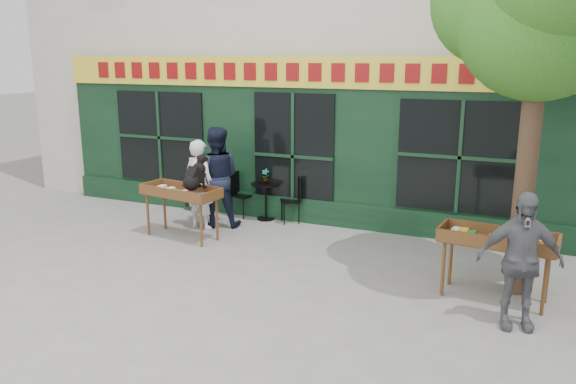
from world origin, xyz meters
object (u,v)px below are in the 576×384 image
at_px(woman, 200,185).
at_px(bistro_table, 266,194).
at_px(dog, 195,172).
at_px(book_cart_right, 497,243).
at_px(man_left, 216,177).
at_px(man_right, 520,261).
at_px(book_cart_center, 181,195).

xyz_separation_m(woman, bistro_table, (0.90, 1.05, -0.33)).
height_order(dog, book_cart_right, dog).
bearing_deg(dog, bistro_table, 81.00).
relative_size(woman, bistro_table, 2.31).
relative_size(book_cart_right, man_left, 0.79).
distance_m(book_cart_right, man_right, 0.81).
distance_m(dog, woman, 0.88).
relative_size(dog, man_left, 0.30).
xyz_separation_m(woman, book_cart_right, (5.50, -1.25, -0.06)).
xyz_separation_m(book_cart_right, bistro_table, (-4.60, 2.30, -0.28)).
relative_size(woman, man_right, 1.01).
xyz_separation_m(woman, man_left, (0.20, 0.27, 0.11)).
height_order(woman, man_right, woman).
bearing_deg(woman, book_cart_center, 98.57).
xyz_separation_m(man_right, man_left, (-5.60, 2.27, 0.12)).
bearing_deg(book_cart_center, woman, 98.57).
bearing_deg(book_cart_right, book_cart_center, 179.57).
xyz_separation_m(dog, man_right, (5.45, -1.30, -0.42)).
distance_m(dog, bistro_table, 1.98).
height_order(book_cart_right, man_left, man_left).
xyz_separation_m(man_right, bistro_table, (-4.90, 3.05, -0.32)).
xyz_separation_m(dog, bistro_table, (0.55, 1.75, -0.75)).
relative_size(book_cart_center, woman, 0.90).
bearing_deg(book_cart_right, dog, 179.70).
relative_size(book_cart_right, man_right, 0.90).
bearing_deg(bistro_table, dog, -107.57).
xyz_separation_m(dog, woman, (-0.35, 0.70, -0.41)).
height_order(book_cart_center, book_cart_right, same).
xyz_separation_m(dog, man_left, (-0.15, 0.97, -0.30)).
bearing_deg(man_left, woman, 29.11).
xyz_separation_m(book_cart_center, dog, (0.35, -0.05, 0.47)).
bearing_deg(dog, woman, 125.13).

